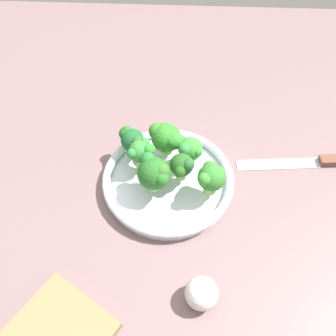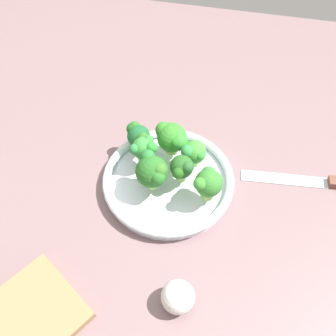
# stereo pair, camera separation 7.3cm
# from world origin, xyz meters

# --- Properties ---
(ground_plane) EXTENTS (1.30, 1.30, 0.03)m
(ground_plane) POSITION_xyz_m (0.00, 0.00, -0.01)
(ground_plane) COLOR #7B6063
(bowl) EXTENTS (0.25, 0.25, 0.03)m
(bowl) POSITION_xyz_m (-0.00, -0.02, 0.02)
(bowl) COLOR white
(bowl) RESTS_ON ground_plane
(broccoli_floret_0) EXTENTS (0.06, 0.06, 0.07)m
(broccoli_floret_0) POSITION_xyz_m (-0.03, 0.00, 0.08)
(broccoli_floret_0) COLOR #7AC04E
(broccoli_floret_0) RESTS_ON bowl
(broccoli_floret_1) EXTENTS (0.06, 0.05, 0.07)m
(broccoli_floret_1) POSITION_xyz_m (-0.03, -0.10, 0.07)
(broccoli_floret_1) COLOR #84B555
(broccoli_floret_1) RESTS_ON bowl
(broccoli_floret_2) EXTENTS (0.04, 0.05, 0.06)m
(broccoli_floret_2) POSITION_xyz_m (0.02, 0.03, 0.07)
(broccoli_floret_2) COLOR #89C15A
(broccoli_floret_2) RESTS_ON bowl
(broccoli_floret_3) EXTENTS (0.06, 0.07, 0.07)m
(broccoli_floret_3) POSITION_xyz_m (0.06, -0.02, 0.07)
(broccoli_floret_3) COLOR #9ACB61
(broccoli_floret_3) RESTS_ON bowl
(broccoli_floret_4) EXTENTS (0.05, 0.05, 0.06)m
(broccoli_floret_4) POSITION_xyz_m (-0.00, -0.05, 0.07)
(broccoli_floret_4) COLOR #8DC364
(broccoli_floret_4) RESTS_ON bowl
(broccoli_floret_5) EXTENTS (0.05, 0.05, 0.06)m
(broccoli_floret_5) POSITION_xyz_m (0.04, -0.07, 0.06)
(broccoli_floret_5) COLOR #9AD565
(broccoli_floret_5) RESTS_ON bowl
(broccoli_floret_6) EXTENTS (0.05, 0.05, 0.06)m
(broccoli_floret_6) POSITION_xyz_m (0.06, 0.05, 0.06)
(broccoli_floret_6) COLOR #8FD273
(broccoli_floret_6) RESTS_ON bowl
(knife) EXTENTS (0.05, 0.27, 0.01)m
(knife) POSITION_xyz_m (0.07, -0.33, 0.01)
(knife) COLOR silver
(knife) RESTS_ON ground_plane
(garlic_bulb) EXTENTS (0.05, 0.05, 0.05)m
(garlic_bulb) POSITION_xyz_m (-0.22, -0.09, 0.03)
(garlic_bulb) COLOR silver
(garlic_bulb) RESTS_ON ground_plane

